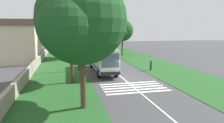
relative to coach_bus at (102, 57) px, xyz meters
The scene contains 24 objects.
ground 6.18m from the coach_bus, 161.92° to the right, with size 160.00×160.00×0.00m, color #424244.
grass_verge_left 11.64m from the coach_bus, 34.00° to the left, with size 120.00×8.00×0.04m, color #235623.
grass_verge_right 13.95m from the coach_bus, 46.51° to the right, with size 120.00×8.00×0.04m, color #235623.
centre_line 9.89m from the coach_bus, 10.74° to the right, with size 110.00×0.16×0.01m, color silver.
coach_bus is the anchor object (origin of this frame).
zebra_crossing 9.43m from the coach_bus, 168.69° to the right, with size 4.05×6.80×0.01m.
trailing_car_0 19.03m from the coach_bus, 10.75° to the right, with size 4.30×1.78×1.43m.
trailing_car_1 28.50m from the coach_bus, ahead, with size 4.30×1.78×1.43m.
trailing_car_2 34.84m from the coach_bus, ahead, with size 4.30×1.78×1.43m.
trailing_car_3 42.51m from the coach_bus, ahead, with size 4.30×1.78×1.43m.
roadside_tree_left_0 16.32m from the coach_bus, 12.77° to the left, with size 8.70×6.90×10.73m.
roadside_tree_left_1 8.37m from the coach_bus, 139.39° to the left, with size 7.10×5.69×9.32m.
roadside_tree_left_2 14.74m from the coach_bus, 162.99° to the left, with size 8.05×6.73×10.14m.
roadside_tree_left_3 36.42m from the coach_bus, ahead, with size 8.78×7.43×10.68m.
roadside_tree_left_4 57.07m from the coach_bus, ahead, with size 5.65×4.52×9.16m.
roadside_tree_right_0 48.72m from the coach_bus, ahead, with size 7.37×6.06×11.54m.
roadside_tree_right_1 19.73m from the coach_bus, 24.19° to the right, with size 6.36×5.09×8.41m.
roadside_tree_right_2 28.30m from the coach_bus, 16.63° to the right, with size 7.01×5.73×9.81m.
roadside_tree_right_3 37.41m from the coach_bus, 11.20° to the right, with size 6.45×5.24×9.78m.
roadside_tree_right_4 55.63m from the coach_bus, ahead, with size 6.75×5.62×10.80m.
utility_pole 3.90m from the coach_bus, 70.17° to the left, with size 0.24×1.40×7.26m.
roadside_wall 17.55m from the coach_bus, 34.08° to the left, with size 70.00×0.40×1.36m, color #9E937F.
roadside_building 19.42m from the coach_bus, 49.26° to the left, with size 10.71×9.66×7.85m.
pedestrian 7.45m from the coach_bus, 97.18° to the right, with size 0.34×0.34×1.69m.
Camera 1 is at (-23.51, 7.04, 6.10)m, focal length 32.74 mm.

